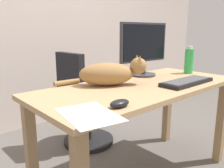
{
  "coord_description": "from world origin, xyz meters",
  "views": [
    {
      "loc": [
        -1.16,
        -1.0,
        1.07
      ],
      "look_at": [
        -0.31,
        -0.05,
        0.78
      ],
      "focal_mm": 37.38,
      "sensor_mm": 36.0,
      "label": 1
    }
  ],
  "objects_px": {
    "office_chair": "(84,107)",
    "computer_mouse": "(120,103)",
    "cat": "(110,73)",
    "water_bottle": "(189,61)",
    "monitor": "(144,47)",
    "keyboard": "(187,82)"
  },
  "relations": [
    {
      "from": "cat",
      "to": "water_bottle",
      "type": "bearing_deg",
      "value": -7.54
    },
    {
      "from": "office_chair",
      "to": "cat",
      "type": "relative_size",
      "value": 1.71
    },
    {
      "from": "computer_mouse",
      "to": "keyboard",
      "type": "bearing_deg",
      "value": 4.9
    },
    {
      "from": "keyboard",
      "to": "water_bottle",
      "type": "relative_size",
      "value": 1.93
    },
    {
      "from": "office_chair",
      "to": "computer_mouse",
      "type": "height_order",
      "value": "office_chair"
    },
    {
      "from": "cat",
      "to": "computer_mouse",
      "type": "xyz_separation_m",
      "value": [
        -0.27,
        -0.37,
        -0.06
      ]
    },
    {
      "from": "office_chair",
      "to": "water_bottle",
      "type": "relative_size",
      "value": 3.89
    },
    {
      "from": "office_chair",
      "to": "water_bottle",
      "type": "distance_m",
      "value": 1.03
    },
    {
      "from": "office_chair",
      "to": "water_bottle",
      "type": "height_order",
      "value": "water_bottle"
    },
    {
      "from": "monitor",
      "to": "keyboard",
      "type": "bearing_deg",
      "value": -90.16
    },
    {
      "from": "computer_mouse",
      "to": "cat",
      "type": "bearing_deg",
      "value": 54.61
    },
    {
      "from": "computer_mouse",
      "to": "water_bottle",
      "type": "relative_size",
      "value": 0.48
    },
    {
      "from": "cat",
      "to": "computer_mouse",
      "type": "relative_size",
      "value": 4.73
    },
    {
      "from": "monitor",
      "to": "cat",
      "type": "xyz_separation_m",
      "value": [
        -0.42,
        -0.08,
        -0.15
      ]
    },
    {
      "from": "computer_mouse",
      "to": "water_bottle",
      "type": "height_order",
      "value": "water_bottle"
    },
    {
      "from": "office_chair",
      "to": "keyboard",
      "type": "relative_size",
      "value": 2.02
    },
    {
      "from": "office_chair",
      "to": "cat",
      "type": "xyz_separation_m",
      "value": [
        -0.19,
        -0.6,
        0.42
      ]
    },
    {
      "from": "monitor",
      "to": "office_chair",
      "type": "bearing_deg",
      "value": 114.0
    },
    {
      "from": "computer_mouse",
      "to": "water_bottle",
      "type": "bearing_deg",
      "value": 14.34
    },
    {
      "from": "office_chair",
      "to": "cat",
      "type": "bearing_deg",
      "value": -107.72
    },
    {
      "from": "keyboard",
      "to": "cat",
      "type": "distance_m",
      "value": 0.53
    },
    {
      "from": "monitor",
      "to": "water_bottle",
      "type": "height_order",
      "value": "monitor"
    }
  ]
}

